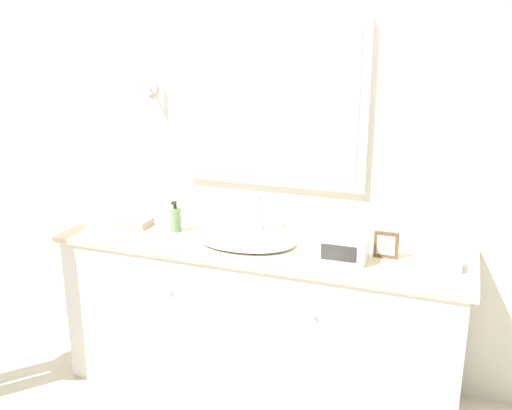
# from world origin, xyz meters

# --- Properties ---
(wall_back) EXTENTS (8.00, 0.18, 2.55)m
(wall_back) POSITION_xyz_m (-0.00, 0.67, 1.28)
(wall_back) COLOR silver
(wall_back) RESTS_ON ground_plane
(vanity_counter) EXTENTS (2.13, 0.61, 0.85)m
(vanity_counter) POSITION_xyz_m (0.00, 0.34, 0.43)
(vanity_counter) COLOR silver
(vanity_counter) RESTS_ON ground_plane
(sink_basin) EXTENTS (0.52, 0.42, 0.21)m
(sink_basin) POSITION_xyz_m (-0.06, 0.32, 0.87)
(sink_basin) COLOR white
(sink_basin) RESTS_ON vanity_counter
(soap_bottle) EXTENTS (0.06, 0.06, 0.17)m
(soap_bottle) POSITION_xyz_m (-0.49, 0.35, 0.92)
(soap_bottle) COLOR #709966
(soap_bottle) RESTS_ON vanity_counter
(appliance_box) EXTENTS (0.24, 0.13, 0.12)m
(appliance_box) POSITION_xyz_m (0.45, 0.25, 0.91)
(appliance_box) COLOR white
(appliance_box) RESTS_ON vanity_counter
(picture_frame) EXTENTS (0.12, 0.01, 0.13)m
(picture_frame) POSITION_xyz_m (0.64, 0.35, 0.91)
(picture_frame) COLOR brown
(picture_frame) RESTS_ON vanity_counter
(hand_towel_near_sink) EXTENTS (0.19, 0.13, 0.04)m
(hand_towel_near_sink) POSITION_xyz_m (-0.76, 0.35, 0.87)
(hand_towel_near_sink) COLOR #B7A899
(hand_towel_near_sink) RESTS_ON vanity_counter
(hand_towel_far_corner) EXTENTS (0.16, 0.10, 0.05)m
(hand_towel_far_corner) POSITION_xyz_m (0.91, 0.32, 0.87)
(hand_towel_far_corner) COLOR #A8B7C6
(hand_towel_far_corner) RESTS_ON vanity_counter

